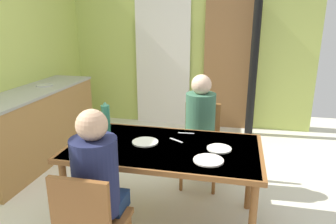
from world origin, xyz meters
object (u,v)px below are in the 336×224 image
dining_table (164,153)px  chair_near_diner (90,224)px  serving_bowl_center (105,153)px  person_far_diner (200,118)px  chair_far_diner (201,139)px  person_near_diner (96,173)px  water_bottle_green_near (106,118)px  kitchen_counter (34,126)px

dining_table → chair_near_diner: 0.86m
chair_near_diner → serving_bowl_center: 0.57m
serving_bowl_center → person_far_diner: bearing=57.2°
chair_far_diner → serving_bowl_center: (-0.62, -1.09, 0.26)m
person_near_diner → chair_far_diner: bearing=70.6°
chair_near_diner → water_bottle_green_near: 1.08m
serving_bowl_center → water_bottle_green_near: bearing=111.9°
chair_far_diner → water_bottle_green_near: water_bottle_green_near is taller
dining_table → person_far_diner: (0.22, 0.66, 0.12)m
water_bottle_green_near → kitchen_counter: bearing=150.7°
person_near_diner → chair_near_diner: bearing=-90.0°
kitchen_counter → chair_near_diner: bearing=-46.9°
chair_far_diner → serving_bowl_center: bearing=60.5°
dining_table → chair_far_diner: (0.22, 0.80, -0.17)m
dining_table → person_near_diner: size_ratio=2.07×
kitchen_counter → dining_table: (1.89, -0.91, 0.21)m
chair_far_diner → person_far_diner: (-0.00, -0.14, 0.28)m
chair_far_diner → water_bottle_green_near: bearing=37.6°
chair_near_diner → person_far_diner: size_ratio=1.13×
water_bottle_green_near → serving_bowl_center: water_bottle_green_near is taller
chair_far_diner → dining_table: bearing=74.6°
kitchen_counter → serving_bowl_center: size_ratio=12.09×
person_near_diner → kitchen_counter: bearing=135.5°
person_near_diner → water_bottle_green_near: size_ratio=2.57×
dining_table → person_near_diner: bearing=-114.1°
dining_table → water_bottle_green_near: size_ratio=5.32×
chair_near_diner → serving_bowl_center: bearing=101.5°
chair_near_diner → serving_bowl_center: size_ratio=5.12×
chair_far_diner → serving_bowl_center: chair_far_diner is taller
kitchen_counter → dining_table: size_ratio=1.29×
chair_near_diner → person_far_diner: (0.51, 1.46, 0.28)m
person_far_diner → serving_bowl_center: person_far_diner is taller
dining_table → person_far_diner: person_far_diner is taller
chair_near_diner → person_far_diner: person_far_diner is taller
person_near_diner → dining_table: bearing=65.9°
dining_table → chair_near_diner: chair_near_diner is taller
chair_near_diner → dining_table: bearing=69.6°
kitchen_counter → person_far_diner: person_far_diner is taller
chair_near_diner → chair_far_diner: same height
chair_near_diner → serving_bowl_center: chair_near_diner is taller
dining_table → chair_near_diner: (-0.30, -0.80, -0.17)m
chair_near_diner → person_far_diner: 1.57m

